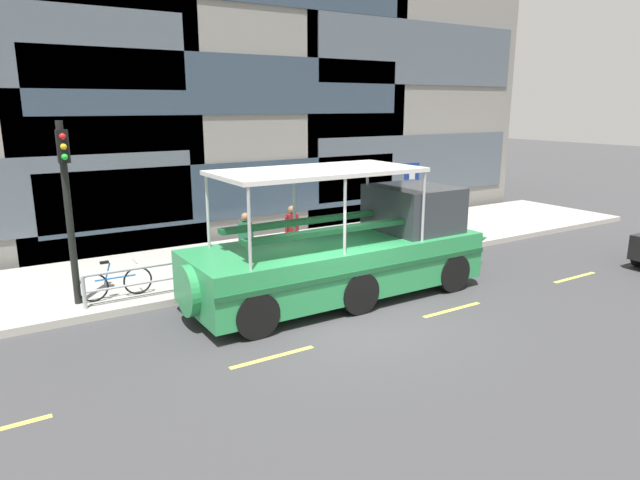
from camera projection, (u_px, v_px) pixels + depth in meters
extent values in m
plane|color=#3D3D3F|center=(351.00, 320.00, 12.64)|extent=(120.00, 120.00, 0.00)
cube|color=#A8A59E|center=(247.00, 259.00, 17.23)|extent=(32.00, 4.80, 0.18)
cube|color=#B2ADA3|center=(285.00, 280.00, 15.18)|extent=(32.00, 0.18, 0.18)
cube|color=#DBD64C|center=(273.00, 357.00, 10.77)|extent=(1.80, 0.12, 0.01)
cube|color=#DBD64C|center=(452.00, 310.00, 13.25)|extent=(1.80, 0.12, 0.01)
cube|color=#DBD64C|center=(575.00, 277.00, 15.73)|extent=(1.80, 0.12, 0.01)
cube|color=#2D3D4C|center=(244.00, 190.00, 19.75)|extent=(13.41, 0.06, 1.99)
cube|color=#2D3D4C|center=(241.00, 84.00, 18.89)|extent=(13.41, 0.06, 1.99)
cube|color=#4C5660|center=(420.00, 164.00, 23.91)|extent=(10.30, 0.06, 2.49)
cube|color=#4C5660|center=(425.00, 53.00, 22.84)|extent=(10.30, 0.06, 2.49)
cylinder|color=#9EA0A8|center=(296.00, 245.00, 15.53)|extent=(11.16, 0.07, 0.07)
cylinder|color=#9EA0A8|center=(296.00, 258.00, 15.62)|extent=(11.16, 0.06, 0.06)
cylinder|color=#9EA0A8|center=(84.00, 293.00, 12.73)|extent=(0.09, 0.09, 0.78)
cylinder|color=#9EA0A8|center=(179.00, 277.00, 13.89)|extent=(0.09, 0.09, 0.78)
cylinder|color=#9EA0A8|center=(260.00, 264.00, 15.04)|extent=(0.09, 0.09, 0.78)
cylinder|color=#9EA0A8|center=(329.00, 252.00, 16.20)|extent=(0.09, 0.09, 0.78)
cylinder|color=#9EA0A8|center=(389.00, 243.00, 17.35)|extent=(0.09, 0.09, 0.78)
cylinder|color=#9EA0A8|center=(441.00, 234.00, 18.51)|extent=(0.09, 0.09, 0.78)
cylinder|color=black|center=(69.00, 215.00, 12.68)|extent=(0.16, 0.16, 4.24)
cube|color=black|center=(63.00, 146.00, 12.15)|extent=(0.24, 0.20, 0.72)
sphere|color=red|center=(63.00, 136.00, 12.00)|extent=(0.14, 0.14, 0.14)
sphere|color=gold|center=(64.00, 147.00, 12.06)|extent=(0.14, 0.14, 0.14)
sphere|color=green|center=(65.00, 157.00, 12.11)|extent=(0.14, 0.14, 0.14)
cylinder|color=#4C4F54|center=(409.00, 205.00, 18.22)|extent=(0.08, 0.08, 2.73)
cube|color=navy|center=(412.00, 175.00, 17.94)|extent=(0.60, 0.04, 0.76)
cube|color=white|center=(412.00, 175.00, 17.92)|extent=(0.24, 0.01, 0.36)
torus|color=black|center=(138.00, 280.00, 13.73)|extent=(0.70, 0.04, 0.70)
torus|color=black|center=(93.00, 288.00, 13.19)|extent=(0.70, 0.04, 0.70)
cylinder|color=#1E66B2|center=(115.00, 278.00, 13.42)|extent=(0.95, 0.04, 0.04)
cylinder|color=#1E66B2|center=(107.00, 273.00, 13.30)|extent=(0.19, 0.04, 0.51)
cube|color=black|center=(104.00, 262.00, 13.21)|extent=(0.20, 0.08, 0.06)
cylinder|color=#A5A5AA|center=(135.00, 261.00, 13.59)|extent=(0.03, 0.46, 0.03)
cube|color=#2D9351|center=(337.00, 264.00, 13.91)|extent=(7.52, 2.59, 1.20)
cone|color=#2D9351|center=(467.00, 241.00, 16.29)|extent=(1.69, 1.14, 1.14)
cylinder|color=#2D9351|center=(192.00, 290.00, 11.96)|extent=(0.38, 1.14, 1.14)
cube|color=#19512C|center=(369.00, 271.00, 12.79)|extent=(7.52, 0.04, 0.12)
sphere|color=white|center=(478.00, 237.00, 16.50)|extent=(0.22, 0.22, 0.22)
cube|color=#33383D|center=(413.00, 208.00, 14.89)|extent=(1.88, 2.18, 1.18)
cube|color=silver|center=(318.00, 171.00, 13.06)|extent=(4.89, 2.38, 0.10)
cylinder|color=#B2B2B7|center=(367.00, 195.00, 15.41)|extent=(0.07, 0.07, 1.71)
cylinder|color=#B2B2B7|center=(423.00, 207.00, 13.54)|extent=(0.07, 0.07, 1.71)
cylinder|color=#B2B2B7|center=(294.00, 202.00, 14.21)|extent=(0.07, 0.07, 1.71)
cylinder|color=#B2B2B7|center=(345.00, 217.00, 12.34)|extent=(0.07, 0.07, 1.71)
cylinder|color=#B2B2B7|center=(208.00, 211.00, 13.01)|extent=(0.07, 0.07, 1.71)
cylinder|color=#B2B2B7|center=(249.00, 229.00, 11.13)|extent=(0.07, 0.07, 1.71)
cube|color=#19512C|center=(304.00, 221.00, 13.88)|extent=(4.50, 0.28, 0.12)
cube|color=#19512C|center=(332.00, 231.00, 12.86)|extent=(4.50, 0.28, 0.12)
cylinder|color=black|center=(393.00, 253.00, 16.44)|extent=(1.00, 0.28, 1.00)
cylinder|color=black|center=(452.00, 273.00, 14.48)|extent=(1.00, 0.28, 1.00)
cylinder|color=black|center=(306.00, 268.00, 14.88)|extent=(1.00, 0.28, 1.00)
cylinder|color=black|center=(359.00, 293.00, 12.92)|extent=(1.00, 0.28, 1.00)
cylinder|color=black|center=(213.00, 285.00, 13.52)|extent=(1.00, 0.28, 1.00)
cylinder|color=black|center=(256.00, 315.00, 11.56)|extent=(1.00, 0.28, 1.00)
cylinder|color=#1E2338|center=(374.00, 239.00, 17.82)|extent=(0.10, 0.10, 0.80)
cylinder|color=#1E2338|center=(370.00, 238.00, 17.92)|extent=(0.10, 0.10, 0.80)
cube|color=navy|center=(372.00, 217.00, 17.71)|extent=(0.27, 0.34, 0.57)
cylinder|color=navy|center=(378.00, 219.00, 17.60)|extent=(0.07, 0.07, 0.51)
cylinder|color=navy|center=(367.00, 217.00, 17.83)|extent=(0.07, 0.07, 0.51)
sphere|color=beige|center=(373.00, 204.00, 17.61)|extent=(0.22, 0.22, 0.22)
cylinder|color=black|center=(290.00, 247.00, 16.72)|extent=(0.10, 0.10, 0.83)
cylinder|color=black|center=(294.00, 246.00, 16.81)|extent=(0.10, 0.10, 0.83)
cube|color=maroon|center=(292.00, 224.00, 16.60)|extent=(0.32, 0.20, 0.59)
cylinder|color=maroon|center=(286.00, 225.00, 16.49)|extent=(0.07, 0.07, 0.53)
cylinder|color=maroon|center=(298.00, 224.00, 16.72)|extent=(0.07, 0.07, 0.53)
sphere|color=#936B4C|center=(292.00, 210.00, 16.50)|extent=(0.23, 0.23, 0.23)
cylinder|color=#1E2338|center=(244.00, 258.00, 15.52)|extent=(0.11, 0.11, 0.85)
cylinder|color=#1E2338|center=(249.00, 258.00, 15.44)|extent=(0.11, 0.11, 0.85)
cube|color=#236B47|center=(246.00, 233.00, 15.31)|extent=(0.32, 0.37, 0.60)
cylinder|color=#236B47|center=(239.00, 233.00, 15.41)|extent=(0.07, 0.07, 0.54)
cylinder|color=#236B47|center=(252.00, 234.00, 15.22)|extent=(0.07, 0.07, 0.54)
sphere|color=#936B4C|center=(245.00, 217.00, 15.20)|extent=(0.23, 0.23, 0.23)
cylinder|color=black|center=(640.00, 256.00, 16.75)|extent=(0.64, 0.22, 0.64)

